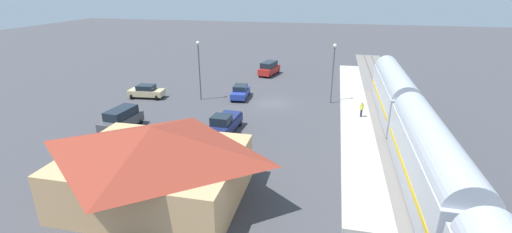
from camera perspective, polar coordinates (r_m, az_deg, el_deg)
The scene contains 13 objects.
ground_plane at distance 43.63m, azimuth 2.52°, elevation 2.14°, with size 200.00×200.00×0.00m, color #424247.
railway_track at distance 43.57m, azimuth 20.96°, elevation 0.85°, with size 4.80×70.00×0.30m.
platform at distance 43.10m, azimuth 15.73°, elevation 1.34°, with size 3.20×46.00×0.30m.
passenger_train at distance 26.64m, azimuth 26.40°, elevation -6.04°, with size 2.93×50.08×4.98m.
station_building at distance 24.47m, azimuth -16.19°, elevation -7.20°, with size 12.15×9.57×5.32m.
pedestrian_on_platform at distance 39.67m, azimuth 16.87°, elevation 1.28°, with size 0.36×0.36×1.71m.
sedan_blue at distance 45.52m, azimuth -2.56°, elevation 4.09°, with size 2.18×4.63×1.74m.
pickup_navy at distance 34.69m, azimuth -5.13°, elevation -1.12°, with size 2.25×5.50×2.14m.
suv_red at distance 57.47m, azimuth 2.16°, elevation 7.89°, with size 2.98×5.21×2.22m.
sedan_tan at distance 47.73m, azimuth -17.45°, elevation 3.94°, with size 4.64×2.57×1.74m.
suv_charcoal at distance 37.89m, azimuth -21.14°, elevation -0.37°, with size 2.42×5.07×2.22m.
light_pole_near_platform at distance 43.56m, azimuth 12.51°, elevation 8.01°, with size 0.44×0.44×7.36m.
light_pole_lot_center at distance 44.50m, azimuth -9.29°, elevation 8.56°, with size 0.44×0.44×7.46m.
Camera 1 is at (-7.11, 40.76, 13.86)m, focal length 24.51 mm.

